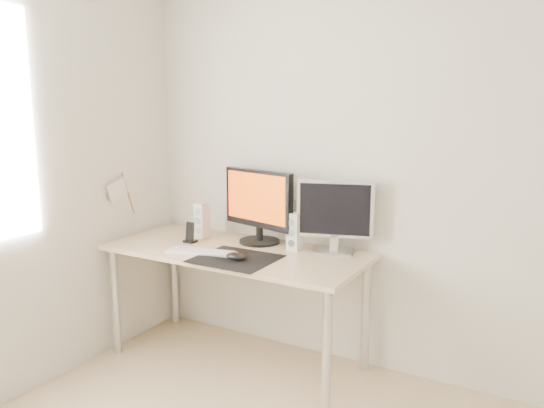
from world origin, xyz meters
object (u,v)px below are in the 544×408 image
at_px(speaker_right, 295,232).
at_px(main_monitor, 258,204).
at_px(desk, 236,261).
at_px(phone_dock, 190,236).
at_px(keyboard, 201,251).
at_px(second_monitor, 335,213).
at_px(mouse, 236,256).
at_px(speaker_left, 202,220).

bearing_deg(speaker_right, main_monitor, 171.56).
xyz_separation_m(desk, phone_dock, (-0.34, -0.01, 0.12)).
distance_m(desk, speaker_right, 0.41).
xyz_separation_m(speaker_right, keyboard, (-0.45, -0.32, -0.11)).
distance_m(second_monitor, phone_dock, 0.94).
bearing_deg(mouse, speaker_right, 62.63).
bearing_deg(desk, phone_dock, -178.53).
bearing_deg(phone_dock, speaker_left, 97.52).
bearing_deg(keyboard, mouse, -7.59).
relative_size(main_monitor, second_monitor, 1.23).
height_order(desk, phone_dock, phone_dock).
bearing_deg(mouse, desk, 123.60).
distance_m(second_monitor, keyboard, 0.82).
bearing_deg(mouse, second_monitor, 45.90).
xyz_separation_m(desk, keyboard, (-0.13, -0.17, 0.09)).
height_order(second_monitor, phone_dock, second_monitor).
bearing_deg(mouse, speaker_left, 145.04).
relative_size(main_monitor, phone_dock, 4.11).
relative_size(keyboard, phone_dock, 3.29).
bearing_deg(speaker_right, second_monitor, 16.83).
bearing_deg(phone_dock, desk, 1.47).
height_order(mouse, main_monitor, main_monitor).
distance_m(speaker_right, phone_dock, 0.69).
relative_size(mouse, keyboard, 0.28).
bearing_deg(speaker_right, speaker_left, -178.89).
xyz_separation_m(mouse, second_monitor, (0.42, 0.43, 0.22)).
bearing_deg(second_monitor, main_monitor, -176.81).
relative_size(main_monitor, keyboard, 1.25).
bearing_deg(second_monitor, keyboard, -150.08).
distance_m(main_monitor, keyboard, 0.47).
bearing_deg(desk, mouse, -56.40).
height_order(main_monitor, keyboard, main_monitor).
xyz_separation_m(desk, main_monitor, (0.04, 0.20, 0.33)).
bearing_deg(desk, keyboard, -128.46).
bearing_deg(keyboard, speaker_right, 35.52).
bearing_deg(mouse, keyboard, 172.41).
bearing_deg(mouse, phone_dock, 157.77).
bearing_deg(second_monitor, speaker_right, -163.17).
distance_m(main_monitor, speaker_left, 0.43).
relative_size(desk, speaker_right, 6.96).
relative_size(desk, main_monitor, 2.94).
bearing_deg(desk, second_monitor, 22.33).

